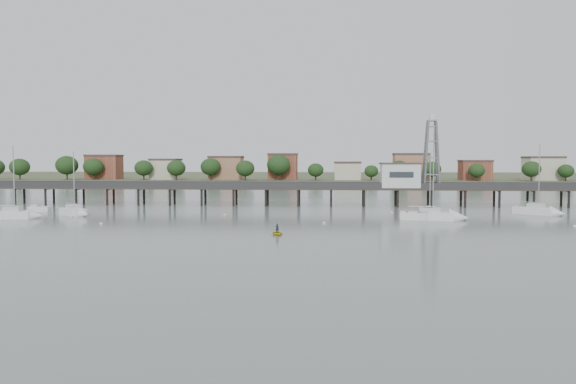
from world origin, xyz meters
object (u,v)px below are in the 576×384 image
at_px(sailboat_d, 441,216).
at_px(sailboat_b, 77,212).
at_px(sailboat_e, 543,211).
at_px(white_tender, 39,209).
at_px(yellow_dinghy, 277,235).
at_px(pier, 283,188).
at_px(lattice_tower, 431,154).
at_px(sailboat_a, 20,215).
at_px(sailboat_c, 431,215).

bearing_deg(sailboat_d, sailboat_b, -173.80).
distance_m(sailboat_e, white_tender, 93.95).
bearing_deg(sailboat_b, yellow_dinghy, 4.07).
xyz_separation_m(pier, sailboat_b, (-34.45, -24.95, -3.15)).
xyz_separation_m(pier, lattice_tower, (31.50, 0.00, 7.31)).
distance_m(pier, sailboat_a, 51.69).
bearing_deg(lattice_tower, sailboat_d, -96.69).
xyz_separation_m(pier, sailboat_c, (27.21, -24.45, -3.14)).
distance_m(sailboat_c, sailboat_b, 61.67).
distance_m(lattice_tower, sailboat_b, 71.28).
height_order(sailboat_b, white_tender, sailboat_b).
bearing_deg(sailboat_e, sailboat_b, -134.18).
relative_size(lattice_tower, sailboat_e, 1.15).
height_order(sailboat_b, yellow_dinghy, sailboat_b).
xyz_separation_m(sailboat_b, white_tender, (-11.13, 8.03, -0.18)).
relative_size(white_tender, yellow_dinghy, 1.42).
relative_size(sailboat_e, white_tender, 3.46).
relative_size(sailboat_b, white_tender, 3.06).
height_order(sailboat_e, yellow_dinghy, sailboat_e).
distance_m(sailboat_d, sailboat_c, 2.86).
height_order(pier, sailboat_e, sailboat_e).
xyz_separation_m(white_tender, yellow_dinghy, (48.69, -30.12, -0.47)).
bearing_deg(sailboat_a, lattice_tower, 10.92).
height_order(sailboat_d, sailboat_a, sailboat_d).
distance_m(pier, yellow_dinghy, 47.29).
bearing_deg(lattice_tower, sailboat_a, -157.83).
height_order(pier, sailboat_a, sailboat_a).
relative_size(sailboat_b, yellow_dinghy, 4.34).
xyz_separation_m(sailboat_b, yellow_dinghy, (37.56, -22.09, -0.65)).
bearing_deg(sailboat_a, sailboat_d, -8.91).
bearing_deg(sailboat_e, pier, -159.07).
relative_size(sailboat_e, yellow_dinghy, 4.90).
bearing_deg(sailboat_b, pier, 70.44).
relative_size(lattice_tower, sailboat_d, 0.95).
xyz_separation_m(sailboat_e, white_tender, (-93.95, 0.20, -0.17)).
bearing_deg(pier, lattice_tower, 0.00).
relative_size(sailboat_a, sailboat_b, 1.09).
height_order(pier, lattice_tower, lattice_tower).
bearing_deg(sailboat_c, white_tender, 114.40).
distance_m(sailboat_c, sailboat_a, 69.45).
bearing_deg(pier, sailboat_e, -19.48).
height_order(sailboat_e, sailboat_c, sailboat_e).
xyz_separation_m(sailboat_c, white_tender, (-72.79, 7.54, -0.18)).
distance_m(sailboat_c, white_tender, 73.18).
height_order(pier, yellow_dinghy, pier).
xyz_separation_m(pier, sailboat_a, (-42.01, -29.95, -3.15)).
bearing_deg(sailboat_e, sailboat_d, -113.13).
distance_m(pier, white_tender, 48.73).
xyz_separation_m(lattice_tower, sailboat_e, (16.87, -17.11, -10.46)).
height_order(pier, sailboat_d, sailboat_d).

